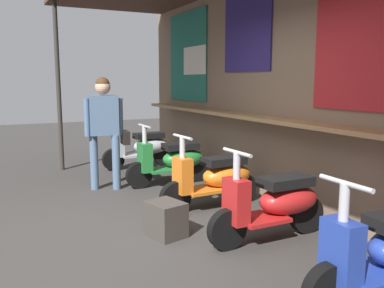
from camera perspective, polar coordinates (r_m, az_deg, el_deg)
The scene contains 8 objects.
ground_plane at distance 4.47m, azimuth -5.07°, elevation -12.61°, with size 25.63×25.63×0.00m, color #383533.
market_stall_facade at distance 5.12m, azimuth 14.36°, elevation 10.50°, with size 9.15×2.58×3.21m.
scooter_silver at distance 7.81m, azimuth -6.78°, elevation -0.42°, with size 0.46×1.40×0.97m.
scooter_green at distance 6.50m, azimuth -2.53°, elevation -2.22°, with size 0.46×1.40×0.97m.
scooter_orange at distance 5.33m, azimuth 3.32°, elevation -4.67°, with size 0.46×1.40×0.97m.
scooter_red at distance 4.34m, azimuth 11.51°, elevation -7.97°, with size 0.46×1.40×0.97m.
shopper_with_handbag at distance 6.24m, azimuth -11.96°, elevation 3.02°, with size 0.27×0.66×1.68m.
merchandise_crate at distance 4.41m, azimuth -3.69°, elevation -10.33°, with size 0.39×0.32×0.37m, color #3D3833.
Camera 1 is at (3.88, -1.50, 1.62)m, focal length 38.54 mm.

